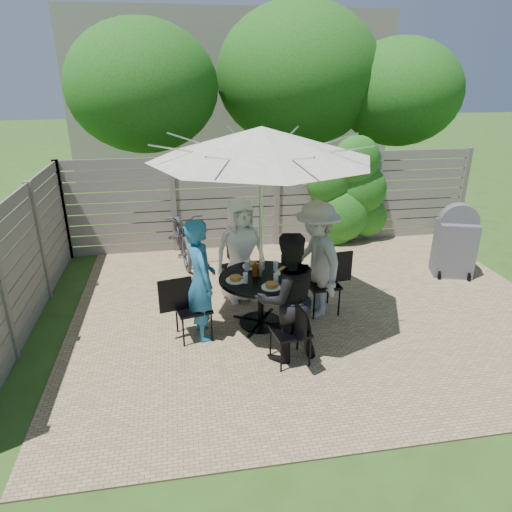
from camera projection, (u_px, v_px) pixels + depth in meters
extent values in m
plane|color=#314C18|center=(319.00, 318.00, 6.58)|extent=(60.00, 60.00, 0.00)
cube|color=tan|center=(310.00, 301.00, 7.03)|extent=(7.00, 6.00, 0.02)
cube|color=gray|center=(277.00, 201.00, 8.96)|extent=(8.00, 0.10, 1.85)
cube|color=gray|center=(22.00, 264.00, 6.06)|extent=(0.10, 5.00, 1.85)
ellipsoid|color=#1D5C15|center=(347.00, 201.00, 9.05)|extent=(1.20, 0.70, 1.80)
cube|color=gray|center=(226.00, 93.00, 16.57)|extent=(10.00, 6.00, 5.00)
ellipsoid|color=#195012|center=(143.00, 87.00, 9.62)|extent=(3.20, 3.20, 2.72)
ellipsoid|color=#195012|center=(298.00, 76.00, 10.54)|extent=(3.80, 3.80, 3.23)
ellipsoid|color=#195012|center=(399.00, 92.00, 10.38)|extent=(2.80, 2.80, 2.38)
cylinder|color=black|center=(261.00, 278.00, 6.14)|extent=(1.32, 1.32, 0.03)
cylinder|color=black|center=(261.00, 301.00, 6.28)|extent=(0.08, 0.08, 0.72)
cylinder|color=black|center=(261.00, 323.00, 6.41)|extent=(0.60, 0.60, 0.04)
cylinder|color=silver|center=(261.00, 239.00, 5.93)|extent=(0.05, 0.05, 2.56)
cone|color=beige|center=(262.00, 143.00, 5.46)|extent=(3.28, 3.28, 0.39)
cube|color=black|center=(238.00, 268.00, 7.06)|extent=(0.55, 0.55, 0.04)
cube|color=black|center=(233.00, 249.00, 7.16)|extent=(0.14, 0.45, 0.47)
imported|color=white|center=(240.00, 251.00, 6.83)|extent=(0.87, 0.65, 1.60)
cube|color=black|center=(193.00, 308.00, 5.93)|extent=(0.51, 0.51, 0.03)
cube|color=black|center=(175.00, 295.00, 5.77)|extent=(0.43, 0.12, 0.44)
imported|color=#216593|center=(201.00, 280.00, 5.83)|extent=(0.51, 0.67, 1.65)
cube|color=black|center=(290.00, 331.00, 5.43)|extent=(0.48, 0.48, 0.03)
cube|color=black|center=(298.00, 323.00, 5.16)|extent=(0.09, 0.42, 0.43)
imported|color=black|center=(287.00, 298.00, 5.39)|extent=(0.90, 0.77, 1.64)
cube|color=black|center=(322.00, 284.00, 6.56)|extent=(0.49, 0.49, 0.04)
cube|color=black|center=(337.00, 267.00, 6.52)|extent=(0.45, 0.08, 0.46)
imported|color=#9E9E9A|center=(316.00, 260.00, 6.37)|extent=(0.84, 1.20, 1.70)
cylinder|color=white|center=(252.00, 266.00, 6.44)|extent=(0.26, 0.26, 0.01)
cylinder|color=#B18534|center=(252.00, 264.00, 6.43)|extent=(0.15, 0.15, 0.05)
cylinder|color=white|center=(236.00, 280.00, 6.01)|extent=(0.26, 0.26, 0.01)
cylinder|color=#B18534|center=(236.00, 278.00, 6.00)|extent=(0.15, 0.15, 0.05)
cylinder|color=white|center=(271.00, 287.00, 5.82)|extent=(0.26, 0.26, 0.01)
cylinder|color=#B18534|center=(271.00, 285.00, 5.81)|extent=(0.15, 0.15, 0.05)
cylinder|color=white|center=(285.00, 272.00, 6.25)|extent=(0.26, 0.26, 0.01)
cylinder|color=#B18534|center=(285.00, 270.00, 6.24)|extent=(0.15, 0.15, 0.05)
cylinder|color=silver|center=(247.00, 266.00, 6.30)|extent=(0.07, 0.07, 0.14)
cylinder|color=silver|center=(245.00, 278.00, 5.93)|extent=(0.07, 0.07, 0.14)
cylinder|color=silver|center=(276.00, 278.00, 5.92)|extent=(0.07, 0.07, 0.14)
cylinder|color=silver|center=(276.00, 266.00, 6.29)|extent=(0.07, 0.07, 0.14)
cylinder|color=#59280C|center=(255.00, 270.00, 6.13)|extent=(0.09, 0.09, 0.16)
cylinder|color=#C6B293|center=(262.00, 265.00, 6.34)|extent=(0.08, 0.08, 0.12)
imported|color=#333338|center=(181.00, 234.00, 8.47)|extent=(0.93, 1.95, 0.98)
cube|color=#525257|center=(454.00, 249.00, 7.78)|extent=(0.74, 0.65, 0.96)
cylinder|color=#525257|center=(459.00, 222.00, 7.60)|extent=(0.66, 0.38, 0.63)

